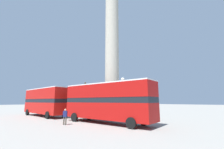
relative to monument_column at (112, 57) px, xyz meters
The scene contains 7 objects.
ground_plane 9.24m from the monument_column, ahead, with size 200.00×200.00×0.00m, color gray.
monument_column is the anchor object (origin of this frame).
bus_a 12.93m from the monument_column, 150.24° to the right, with size 11.22×3.31×4.41m.
bus_b 9.02m from the monument_column, 57.03° to the right, with size 11.25×2.89×4.37m.
equestrian_statue 11.72m from the monument_column, 166.28° to the left, with size 4.10×3.07×6.20m.
street_lamp 7.72m from the monument_column, 34.00° to the right, with size 0.44×0.44×5.27m.
pedestrian_near_lamp 11.92m from the monument_column, 85.34° to the right, with size 0.45×0.34×1.61m.
Camera 1 is at (14.49, -17.68, 2.40)m, focal length 24.00 mm.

